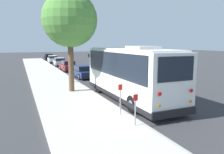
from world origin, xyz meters
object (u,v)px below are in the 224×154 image
parked_sedan_white (53,59)px  shuttle_bus (129,71)px  street_tree (69,16)px  parked_sedan_navy (82,72)px  parked_sedan_maroon (68,66)px  sign_post_far (120,99)px  sign_post_near (135,109)px  fire_hydrant (71,78)px  parked_sedan_black (49,57)px  parked_sedan_silver (60,62)px

parked_sedan_white → shuttle_bus: bearing=-176.7°
street_tree → parked_sedan_navy: bearing=-21.8°
parked_sedan_maroon → sign_post_far: bearing=174.8°
parked_sedan_white → sign_post_near: size_ratio=3.48×
sign_post_far → parked_sedan_maroon: bearing=-4.5°
parked_sedan_white → fire_hydrant: 22.03m
parked_sedan_maroon → parked_sedan_white: (12.72, 0.13, 0.01)m
parked_sedan_maroon → parked_sedan_black: 20.14m
parked_sedan_navy → parked_sedan_maroon: bearing=-1.8°
parked_sedan_navy → fire_hydrant: (-3.12, 1.92, -0.04)m
parked_sedan_black → street_tree: bearing=176.7°
parked_sedan_black → sign_post_near: (-40.79, 1.57, 0.24)m
parked_sedan_white → parked_sedan_black: bearing=0.6°
street_tree → shuttle_bus: bearing=-138.5°
parked_sedan_maroon → parked_sedan_silver: 6.90m
shuttle_bus → fire_hydrant: size_ratio=11.27×
parked_sedan_silver → sign_post_near: 27.60m
parked_sedan_navy → parked_sedan_silver: (13.03, 0.15, 0.00)m
sign_post_far → parked_sedan_navy: bearing=-7.6°
parked_sedan_navy → street_tree: size_ratio=0.61×
parked_sedan_maroon → fire_hydrant: bearing=168.9°
parked_sedan_maroon → parked_sedan_black: bearing=-0.8°
parked_sedan_black → street_tree: (-32.99, 2.52, 4.84)m
street_tree → sign_post_near: bearing=-173.0°
parked_sedan_maroon → shuttle_bus: bearing=-178.9°
sign_post_far → fire_hydrant: size_ratio=1.86×
parked_sedan_white → fire_hydrant: (-21.97, 1.57, -0.07)m
parked_sedan_maroon → parked_sedan_navy: bearing=-178.7°
shuttle_bus → parked_sedan_maroon: bearing=1.9°
parked_sedan_silver → street_tree: bearing=174.3°
parked_sedan_silver → sign_post_far: (-26.07, 1.59, 0.33)m
parked_sedan_silver → sign_post_near: size_ratio=3.37×
parked_sedan_white → sign_post_far: size_ratio=3.11×
parked_sedan_navy → parked_sedan_white: size_ratio=0.98×
shuttle_bus → parked_sedan_black: (36.35, 0.45, -1.22)m
sign_post_near → sign_post_far: 1.48m
street_tree → fire_hydrant: size_ratio=9.32×
parked_sedan_navy → parked_sedan_white: (18.85, 0.35, 0.03)m
sign_post_near → fire_hydrant: (11.39, 0.19, -0.29)m
parked_sedan_silver → shuttle_bus: bearing=-177.3°
sign_post_near → sign_post_far: (1.48, 0.00, 0.08)m
street_tree → fire_hydrant: (3.60, -0.77, -4.89)m
parked_sedan_silver → fire_hydrant: size_ratio=5.59×
parked_sedan_silver → sign_post_far: size_ratio=3.01×
parked_sedan_maroon → street_tree: bearing=168.4°
parked_sedan_silver → sign_post_far: bearing=178.2°
sign_post_near → shuttle_bus: bearing=-24.5°
parked_sedan_white → parked_sedan_silver: bearing=-176.0°
parked_sedan_silver → street_tree: (-19.76, 2.54, 4.86)m
parked_sedan_black → sign_post_near: 40.82m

